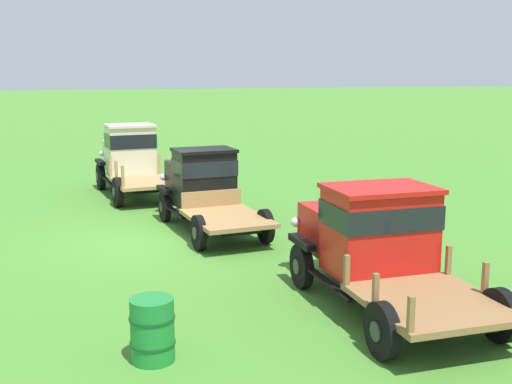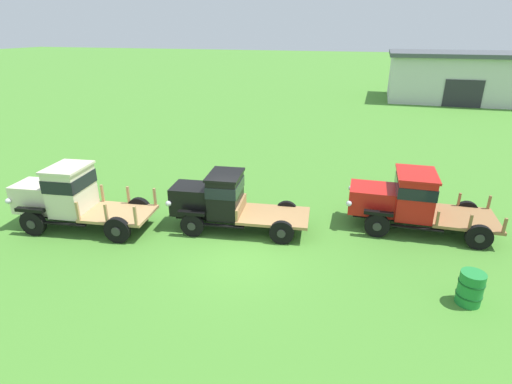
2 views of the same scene
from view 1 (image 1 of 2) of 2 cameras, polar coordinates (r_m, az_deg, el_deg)
The scene contains 5 objects.
ground_plane at distance 15.70m, azimuth -9.17°, elevation -4.20°, with size 240.00×240.00×0.00m, color #47842D.
vintage_truck_foreground_near at distance 21.65m, azimuth -11.16°, elevation 3.05°, with size 5.09×2.34×2.28m.
vintage_truck_second_in_line at distance 16.73m, azimuth -4.74°, elevation 0.58°, with size 5.02×2.27×2.05m.
vintage_truck_midrow_center at distance 11.50m, azimuth 10.37°, elevation -4.13°, with size 5.06×2.28×2.09m.
oil_drum_beside_row at distance 9.29m, azimuth -9.19°, elevation -12.00°, with size 0.65×0.65×0.92m.
Camera 1 is at (15.09, -1.63, 4.04)m, focal length 45.00 mm.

